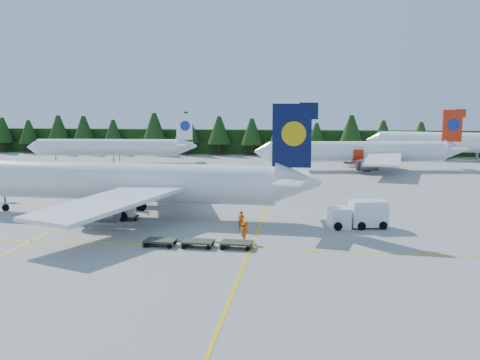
# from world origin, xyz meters

# --- Properties ---
(ground) EXTENTS (320.00, 320.00, 0.00)m
(ground) POSITION_xyz_m (0.00, 0.00, 0.00)
(ground) COLOR #9C9D97
(ground) RESTS_ON ground
(taxi_stripe_a) EXTENTS (0.25, 120.00, 0.01)m
(taxi_stripe_a) POSITION_xyz_m (-14.00, 20.00, 0.01)
(taxi_stripe_a) COLOR yellow
(taxi_stripe_a) RESTS_ON ground
(taxi_stripe_b) EXTENTS (0.25, 120.00, 0.01)m
(taxi_stripe_b) POSITION_xyz_m (6.00, 20.00, 0.01)
(taxi_stripe_b) COLOR yellow
(taxi_stripe_b) RESTS_ON ground
(taxi_stripe_cross) EXTENTS (80.00, 0.25, 0.01)m
(taxi_stripe_cross) POSITION_xyz_m (0.00, -6.00, 0.01)
(taxi_stripe_cross) COLOR yellow
(taxi_stripe_cross) RESTS_ON ground
(treeline_hedge) EXTENTS (220.00, 4.00, 6.00)m
(treeline_hedge) POSITION_xyz_m (0.00, 82.00, 3.00)
(treeline_hedge) COLOR black
(treeline_hedge) RESTS_ON ground
(airliner_navy) EXTENTS (42.54, 34.94, 12.36)m
(airliner_navy) POSITION_xyz_m (-11.14, 6.00, 3.72)
(airliner_navy) COLOR white
(airliner_navy) RESTS_ON ground
(airliner_red) EXTENTS (38.70, 31.65, 11.29)m
(airliner_red) POSITION_xyz_m (19.11, 51.41, 3.39)
(airliner_red) COLOR white
(airliner_red) RESTS_ON ground
(airliner_far_left) EXTENTS (35.56, 6.33, 10.34)m
(airliner_far_left) POSITION_xyz_m (-32.38, 58.34, 3.24)
(airliner_far_left) COLOR white
(airliner_far_left) RESTS_ON ground
(airliner_far_right) EXTENTS (43.34, 13.42, 12.79)m
(airliner_far_right) POSITION_xyz_m (44.13, 72.28, 4.01)
(airliner_far_right) COLOR white
(airliner_far_right) RESTS_ON ground
(service_truck) EXTENTS (6.03, 3.24, 2.76)m
(service_truck) POSITION_xyz_m (15.84, 3.18, 1.37)
(service_truck) COLOR white
(service_truck) RESTS_ON ground
(dolly_train) EXTENTS (9.50, 1.91, 0.16)m
(dolly_train) POSITION_xyz_m (1.43, -6.10, 0.50)
(dolly_train) COLOR #353929
(dolly_train) RESTS_ON ground
(uld_pair) EXTENTS (4.86, 1.89, 1.55)m
(uld_pair) POSITION_xyz_m (-9.47, 3.75, 1.05)
(uld_pair) COLOR #353929
(uld_pair) RESTS_ON ground
(crew_a) EXTENTS (0.79, 0.59, 1.97)m
(crew_a) POSITION_xyz_m (4.40, 0.35, 0.99)
(crew_a) COLOR #F14505
(crew_a) RESTS_ON ground
(crew_b) EXTENTS (0.92, 0.78, 1.66)m
(crew_b) POSITION_xyz_m (-12.67, 1.21, 0.83)
(crew_b) COLOR #F25D05
(crew_b) RESTS_ON ground
(crew_c) EXTENTS (0.80, 0.92, 1.87)m
(crew_c) POSITION_xyz_m (5.26, -3.89, 0.94)
(crew_c) COLOR #E34D04
(crew_c) RESTS_ON ground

